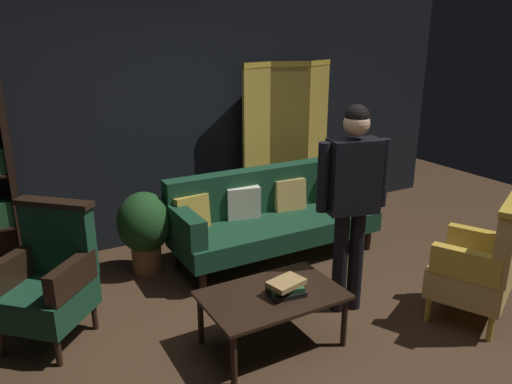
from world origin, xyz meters
The scene contains 12 objects.
ground_plane centered at (0.00, 0.00, 0.00)m, with size 10.00×10.00×0.00m, color #3D2819.
back_wall centered at (0.00, 2.45, 1.40)m, with size 7.20×0.10×2.80m, color black.
folding_screen centered at (1.24, 2.24, 0.99)m, with size 1.29×0.23×1.90m.
velvet_couch centered at (0.55, 1.46, 0.46)m, with size 2.12×0.78×0.88m.
coffee_table centered at (-0.25, 0.11, 0.37)m, with size 1.00×0.64×0.42m.
armchair_gilt_accent centered at (1.32, -0.41, 0.49)m, with size 0.77×0.77×1.04m.
armchair_wing_left centered at (-1.63, 0.99, 0.49)m, with size 0.82×0.82×1.04m.
standing_figure centered at (0.54, 0.24, 1.03)m, with size 0.58×0.30×1.70m.
potted_plant centered at (-0.70, 1.70, 0.46)m, with size 0.51×0.51×0.80m.
book_black_cloth centered at (-0.17, 0.05, 0.44)m, with size 0.25×0.18×0.04m, color black.
book_green_cloth centered at (-0.17, 0.05, 0.47)m, with size 0.23×0.15×0.04m, color #1E4C28.
book_tan_leather centered at (-0.17, 0.05, 0.51)m, with size 0.25×0.17×0.04m, color #9E7A47.
Camera 1 is at (-1.88, -2.55, 2.20)m, focal length 34.37 mm.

